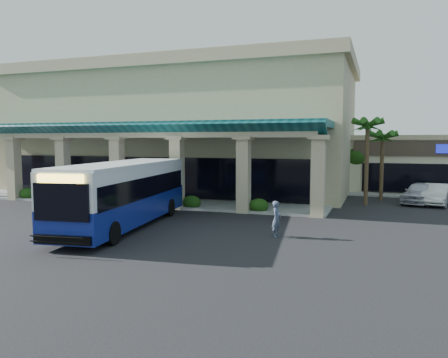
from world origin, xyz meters
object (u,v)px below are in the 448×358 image
at_px(pedestrian, 277,219).
at_px(car_white, 436,194).
at_px(car_silver, 420,193).
at_px(transit_bus, 124,195).

distance_m(pedestrian, car_white, 15.90).
xyz_separation_m(car_silver, car_white, (1.01, -0.16, -0.05)).
bearing_deg(car_white, pedestrian, -109.04).
bearing_deg(car_silver, transit_bus, -118.47).
bearing_deg(transit_bus, car_white, 33.25).
xyz_separation_m(transit_bus, car_white, (16.12, 13.91, -0.93)).
bearing_deg(pedestrian, car_silver, -21.26).
relative_size(pedestrian, car_silver, 0.37).
distance_m(car_silver, car_white, 1.02).
height_order(pedestrian, car_silver, pedestrian).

